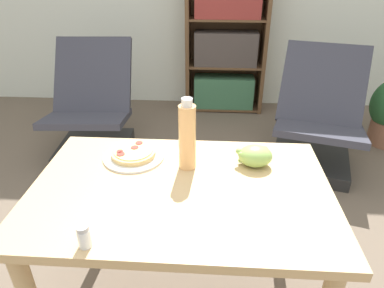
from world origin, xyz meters
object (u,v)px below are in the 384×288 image
at_px(pizza_on_plate, 134,154).
at_px(grape_bunch, 255,156).
at_px(drink_bottle, 187,136).
at_px(lounge_chair_near, 93,120).
at_px(lounge_chair_far, 316,131).
at_px(bookshelf, 226,46).
at_px(salt_shaker, 84,236).

bearing_deg(pizza_on_plate, grape_bunch, -3.15).
relative_size(pizza_on_plate, drink_bottle, 0.87).
xyz_separation_m(pizza_on_plate, lounge_chair_near, (-0.65, 1.27, -0.46)).
relative_size(grape_bunch, lounge_chair_far, 0.16).
bearing_deg(bookshelf, drink_bottle, -95.09).
relative_size(lounge_chair_near, lounge_chair_far, 0.98).
xyz_separation_m(pizza_on_plate, bookshelf, (0.44, 2.27, -0.08)).
distance_m(pizza_on_plate, lounge_chair_near, 1.50).
height_order(grape_bunch, salt_shaker, grape_bunch).
bearing_deg(lounge_chair_far, drink_bottle, -110.11).
bearing_deg(lounge_chair_far, pizza_on_plate, -117.85).
relative_size(pizza_on_plate, lounge_chair_near, 0.29).
xyz_separation_m(grape_bunch, salt_shaker, (-0.53, -0.47, -0.01)).
bearing_deg(lounge_chair_near, pizza_on_plate, -66.38).
relative_size(lounge_chair_far, bookshelf, 0.64).
distance_m(salt_shaker, lounge_chair_far, 2.09).
bearing_deg(bookshelf, grape_bunch, -88.51).
height_order(grape_bunch, drink_bottle, drink_bottle).
distance_m(grape_bunch, lounge_chair_far, 1.44).
bearing_deg(salt_shaker, lounge_chair_near, 109.13).
distance_m(salt_shaker, lounge_chair_near, 1.93).
xyz_separation_m(drink_bottle, lounge_chair_near, (-0.88, 1.33, -0.58)).
bearing_deg(bookshelf, lounge_chair_far, -58.14).
distance_m(grape_bunch, bookshelf, 2.30).
xyz_separation_m(pizza_on_plate, lounge_chair_far, (1.11, 1.18, -0.46)).
relative_size(pizza_on_plate, lounge_chair_far, 0.28).
bearing_deg(lounge_chair_near, lounge_chair_far, -6.40).
bearing_deg(bookshelf, pizza_on_plate, -100.86).
relative_size(drink_bottle, lounge_chair_near, 0.33).
bearing_deg(drink_bottle, lounge_chair_near, 123.38).
xyz_separation_m(lounge_chair_far, bookshelf, (-0.68, 1.09, 0.38)).
height_order(drink_bottle, lounge_chair_near, drink_bottle).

